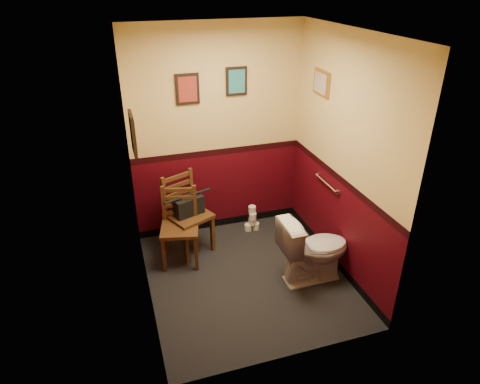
# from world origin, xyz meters

# --- Properties ---
(floor) EXTENTS (2.20, 2.40, 0.00)m
(floor) POSITION_xyz_m (0.00, 0.00, 0.00)
(floor) COLOR black
(floor) RESTS_ON ground
(ceiling) EXTENTS (2.20, 2.40, 0.00)m
(ceiling) POSITION_xyz_m (0.00, 0.00, 2.70)
(ceiling) COLOR silver
(ceiling) RESTS_ON ground
(wall_back) EXTENTS (2.20, 0.00, 2.70)m
(wall_back) POSITION_xyz_m (0.00, 1.20, 1.35)
(wall_back) COLOR #40050E
(wall_back) RESTS_ON ground
(wall_front) EXTENTS (2.20, 0.00, 2.70)m
(wall_front) POSITION_xyz_m (0.00, -1.20, 1.35)
(wall_front) COLOR #40050E
(wall_front) RESTS_ON ground
(wall_left) EXTENTS (0.00, 2.40, 2.70)m
(wall_left) POSITION_xyz_m (-1.10, 0.00, 1.35)
(wall_left) COLOR #40050E
(wall_left) RESTS_ON ground
(wall_right) EXTENTS (0.00, 2.40, 2.70)m
(wall_right) POSITION_xyz_m (1.10, 0.00, 1.35)
(wall_right) COLOR #40050E
(wall_right) RESTS_ON ground
(grab_bar) EXTENTS (0.05, 0.56, 0.06)m
(grab_bar) POSITION_xyz_m (1.07, 0.25, 0.95)
(grab_bar) COLOR silver
(grab_bar) RESTS_ON wall_right
(framed_print_back_a) EXTENTS (0.28, 0.04, 0.36)m
(framed_print_back_a) POSITION_xyz_m (-0.35, 1.18, 1.95)
(framed_print_back_a) COLOR black
(framed_print_back_a) RESTS_ON wall_back
(framed_print_back_b) EXTENTS (0.26, 0.04, 0.34)m
(framed_print_back_b) POSITION_xyz_m (0.25, 1.18, 2.00)
(framed_print_back_b) COLOR black
(framed_print_back_b) RESTS_ON wall_back
(framed_print_left) EXTENTS (0.04, 0.30, 0.38)m
(framed_print_left) POSITION_xyz_m (-1.08, 0.10, 1.85)
(framed_print_left) COLOR black
(framed_print_left) RESTS_ON wall_left
(framed_print_right) EXTENTS (0.04, 0.34, 0.28)m
(framed_print_right) POSITION_xyz_m (1.08, 0.60, 2.05)
(framed_print_right) COLOR olive
(framed_print_right) RESTS_ON wall_right
(toilet) EXTENTS (0.81, 0.46, 0.79)m
(toilet) POSITION_xyz_m (0.72, -0.23, 0.40)
(toilet) COLOR white
(toilet) RESTS_ON floor
(toilet_brush) EXTENTS (0.12, 0.12, 0.42)m
(toilet_brush) POSITION_xyz_m (1.00, -0.07, 0.07)
(toilet_brush) COLOR silver
(toilet_brush) RESTS_ON floor
(chair_left) EXTENTS (0.53, 0.53, 0.93)m
(chair_left) POSITION_xyz_m (-0.64, 0.59, 0.47)
(chair_left) COLOR brown
(chair_left) RESTS_ON floor
(chair_right) EXTENTS (0.62, 0.62, 1.01)m
(chair_right) POSITION_xyz_m (-0.52, 0.80, 0.51)
(chair_right) COLOR brown
(chair_right) RESTS_ON floor
(handbag) EXTENTS (0.40, 0.29, 0.26)m
(handbag) POSITION_xyz_m (-0.50, 0.76, 0.64)
(handbag) COLOR black
(handbag) RESTS_ON chair_right
(tp_stack) EXTENTS (0.21, 0.13, 0.36)m
(tp_stack) POSITION_xyz_m (0.40, 0.96, 0.15)
(tp_stack) COLOR silver
(tp_stack) RESTS_ON floor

